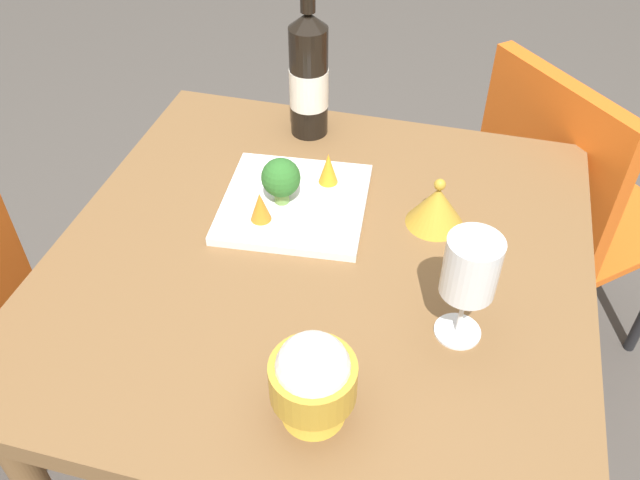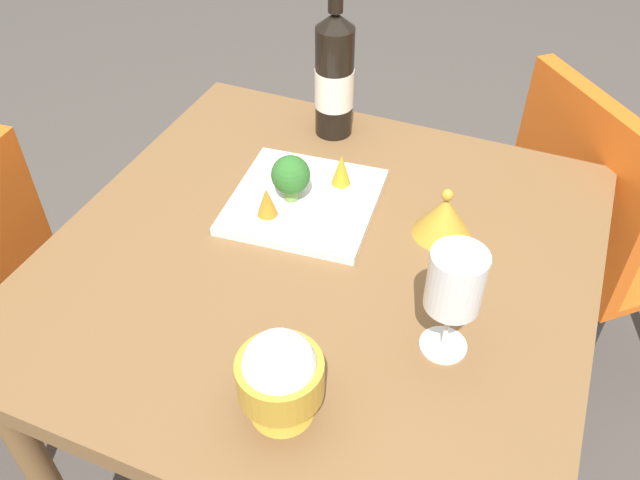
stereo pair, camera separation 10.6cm
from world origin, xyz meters
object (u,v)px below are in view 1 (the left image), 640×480
(wine_bottle, at_px, (309,75))
(serving_plate, at_px, (295,203))
(chair_near_window, at_px, (559,198))
(carrot_garnish_left, at_px, (260,206))
(wine_glass, at_px, (471,270))
(carrot_garnish_right, at_px, (328,168))
(rice_bowl_lid, at_px, (437,206))
(broccoli_floret, at_px, (281,179))
(rice_bowl, at_px, (313,379))

(wine_bottle, distance_m, serving_plate, 0.27)
(chair_near_window, distance_m, carrot_garnish_left, 0.80)
(wine_glass, height_order, carrot_garnish_right, wine_glass)
(carrot_garnish_right, bearing_deg, wine_glass, -136.73)
(serving_plate, bearing_deg, wine_bottle, 9.21)
(chair_near_window, height_order, rice_bowl_lid, chair_near_window)
(wine_glass, distance_m, carrot_garnish_left, 0.39)
(wine_glass, relative_size, rice_bowl_lid, 1.79)
(chair_near_window, bearing_deg, wine_bottle, -111.68)
(rice_bowl_lid, xyz_separation_m, broccoli_floret, (-0.03, 0.27, 0.03))
(chair_near_window, xyz_separation_m, carrot_garnish_right, (-0.38, 0.47, 0.27))
(wine_bottle, relative_size, carrot_garnish_right, 5.31)
(rice_bowl, xyz_separation_m, rice_bowl_lid, (0.42, -0.10, -0.04))
(chair_near_window, height_order, wine_glass, wine_glass)
(wine_glass, xyz_separation_m, rice_bowl_lid, (0.24, 0.06, -0.09))
(wine_bottle, bearing_deg, carrot_garnish_left, 179.87)
(carrot_garnish_right, bearing_deg, serving_plate, 145.30)
(serving_plate, bearing_deg, broccoli_floret, 116.87)
(rice_bowl, height_order, broccoli_floret, rice_bowl)
(rice_bowl, relative_size, carrot_garnish_left, 2.58)
(rice_bowl, height_order, carrot_garnish_right, rice_bowl)
(rice_bowl_lid, xyz_separation_m, serving_plate, (-0.02, 0.25, -0.03))
(chair_near_window, distance_m, rice_bowl, 0.97)
(rice_bowl, distance_m, carrot_garnish_left, 0.38)
(carrot_garnish_left, distance_m, carrot_garnish_right, 0.16)
(wine_bottle, xyz_separation_m, carrot_garnish_left, (-0.31, 0.00, -0.08))
(broccoli_floret, relative_size, carrot_garnish_left, 1.56)
(chair_near_window, xyz_separation_m, rice_bowl, (-0.85, 0.37, 0.30))
(wine_glass, relative_size, serving_plate, 0.66)
(chair_near_window, relative_size, rice_bowl_lid, 8.50)
(chair_near_window, distance_m, rice_bowl_lid, 0.57)
(wine_bottle, xyz_separation_m, carrot_garnish_right, (-0.18, -0.08, -0.08))
(wine_bottle, distance_m, broccoli_floret, 0.26)
(carrot_garnish_left, bearing_deg, serving_plate, -31.61)
(broccoli_floret, xyz_separation_m, carrot_garnish_right, (0.08, -0.06, -0.02))
(rice_bowl_lid, relative_size, carrot_garnish_left, 1.82)
(carrot_garnish_left, bearing_deg, wine_bottle, -0.13)
(serving_plate, distance_m, carrot_garnish_right, 0.09)
(rice_bowl, distance_m, carrot_garnish_right, 0.48)
(serving_plate, relative_size, broccoli_floret, 3.17)
(wine_glass, distance_m, carrot_garnish_right, 0.40)
(chair_near_window, height_order, broccoli_floret, broccoli_floret)
(broccoli_floret, bearing_deg, wine_glass, -122.05)
(carrot_garnish_left, bearing_deg, rice_bowl, -151.42)
(rice_bowl, relative_size, broccoli_floret, 1.65)
(rice_bowl, height_order, rice_bowl_lid, rice_bowl)
(wine_glass, distance_m, rice_bowl, 0.25)
(rice_bowl, bearing_deg, serving_plate, 19.62)
(chair_near_window, height_order, serving_plate, chair_near_window)
(wine_glass, height_order, serving_plate, wine_glass)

